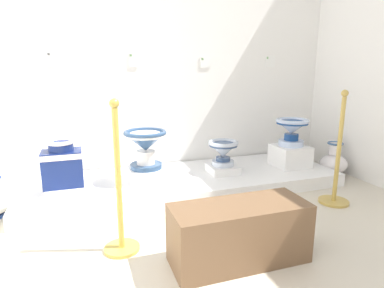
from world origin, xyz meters
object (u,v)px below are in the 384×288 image
(info_placard_second, at_px, (134,60))
(plinth_block_leftmost, at_px, (290,156))
(info_placard_third, at_px, (205,62))
(plinth_block_rightmost, at_px, (223,169))
(info_placard_fourth, at_px, (270,61))
(plinth_block_pale_glazed, at_px, (65,188))
(info_placard_first, at_px, (53,59))
(stanchion_post_near_left, at_px, (120,206))
(antique_toilet_leftmost, at_px, (292,128))
(antique_toilet_rightmost, at_px, (223,150))
(decorative_vase_corner, at_px, (334,162))
(museum_bench, at_px, (239,233))
(stanchion_post_near_right, at_px, (336,173))
(antique_toilet_broad_patterned, at_px, (145,143))
(antique_toilet_pale_glazed, at_px, (62,163))
(plinth_block_broad_patterned, at_px, (146,175))

(info_placard_second, bearing_deg, plinth_block_leftmost, -19.28)
(info_placard_second, relative_size, info_placard_third, 1.20)
(plinth_block_rightmost, relative_size, info_placard_third, 2.39)
(plinth_block_rightmost, bearing_deg, info_placard_fourth, 33.31)
(plinth_block_pale_glazed, xyz_separation_m, info_placard_second, (0.78, 0.60, 1.18))
(info_placard_first, xyz_separation_m, stanchion_post_near_left, (0.44, -1.57, -1.02))
(info_placard_fourth, bearing_deg, antique_toilet_leftmost, -93.18)
(antique_toilet_rightmost, bearing_deg, plinth_block_pale_glazed, -179.30)
(info_placard_fourth, relative_size, decorative_vase_corner, 0.35)
(antique_toilet_leftmost, relative_size, museum_bench, 0.41)
(info_placard_third, distance_m, stanchion_post_near_right, 1.89)
(antique_toilet_rightmost, distance_m, stanchion_post_near_right, 1.14)
(antique_toilet_broad_patterned, relative_size, info_placard_second, 2.73)
(antique_toilet_pale_glazed, bearing_deg, info_placard_fourth, 13.46)
(plinth_block_rightmost, xyz_separation_m, museum_bench, (-0.49, -1.37, 0.02))
(antique_toilet_rightmost, bearing_deg, info_placard_third, 89.54)
(plinth_block_rightmost, height_order, info_placard_first, info_placard_first)
(antique_toilet_broad_patterned, bearing_deg, decorative_vase_corner, -3.06)
(plinth_block_pale_glazed, height_order, plinth_block_leftmost, plinth_block_leftmost)
(info_placard_second, distance_m, museum_bench, 2.29)
(plinth_block_leftmost, relative_size, info_placard_second, 2.42)
(antique_toilet_pale_glazed, distance_m, plinth_block_rightmost, 1.63)
(antique_toilet_pale_glazed, xyz_separation_m, plinth_block_broad_patterned, (0.77, 0.01, -0.20))
(stanchion_post_near_right, bearing_deg, info_placard_second, 140.18)
(antique_toilet_broad_patterned, relative_size, stanchion_post_near_left, 0.39)
(antique_toilet_pale_glazed, distance_m, stanchion_post_near_left, 1.06)
(antique_toilet_leftmost, height_order, info_placard_third, info_placard_third)
(info_placard_second, bearing_deg, stanchion_post_near_right, -39.82)
(museum_bench, bearing_deg, antique_toilet_leftmost, 45.56)
(museum_bench, bearing_deg, info_placard_fourth, 54.95)
(antique_toilet_rightmost, height_order, stanchion_post_near_right, stanchion_post_near_right)
(antique_toilet_pale_glazed, height_order, antique_toilet_rightmost, antique_toilet_pale_glazed)
(antique_toilet_leftmost, bearing_deg, museum_bench, -134.44)
(antique_toilet_pale_glazed, xyz_separation_m, plinth_block_rightmost, (1.62, 0.02, -0.22))
(info_placard_second, relative_size, stanchion_post_near_right, 0.14)
(plinth_block_pale_glazed, height_order, stanchion_post_near_right, stanchion_post_near_right)
(antique_toilet_rightmost, xyz_separation_m, info_placard_first, (-1.65, 0.58, 0.96))
(plinth_block_pale_glazed, height_order, info_placard_fourth, info_placard_fourth)
(info_placard_first, relative_size, stanchion_post_near_left, 0.13)
(decorative_vase_corner, xyz_separation_m, stanchion_post_near_left, (-2.59, -0.86, 0.16))
(plinth_block_rightmost, distance_m, info_placard_third, 1.28)
(plinth_block_broad_patterned, height_order, antique_toilet_leftmost, antique_toilet_leftmost)
(plinth_block_broad_patterned, relative_size, info_placard_first, 2.48)
(plinth_block_rightmost, distance_m, antique_toilet_leftmost, 0.94)
(plinth_block_rightmost, relative_size, info_placard_first, 2.12)
(antique_toilet_leftmost, distance_m, info_placard_first, 2.68)
(antique_toilet_pale_glazed, xyz_separation_m, antique_toilet_leftmost, (2.47, 0.01, 0.18))
(plinth_block_leftmost, bearing_deg, stanchion_post_near_right, -92.79)
(antique_toilet_broad_patterned, xyz_separation_m, plinth_block_leftmost, (1.69, -0.00, -0.27))
(antique_toilet_rightmost, xyz_separation_m, antique_toilet_leftmost, (0.85, -0.01, 0.19))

